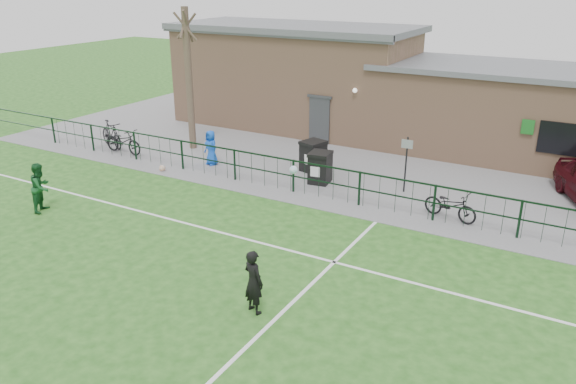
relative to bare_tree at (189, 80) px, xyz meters
The scene contains 18 objects.
ground 13.54m from the bare_tree, 52.70° to the right, with size 90.00×90.00×0.00m, color #215418.
paving_strip 9.05m from the bare_tree, 20.56° to the left, with size 34.00×13.00×0.02m, color slate.
pitch_line_touch 8.96m from the bare_tree, 18.65° to the right, with size 28.00×0.10×0.01m, color white.
pitch_line_mid 10.73m from the bare_tree, 39.09° to the right, with size 28.00×0.10×0.01m, color white.
pitch_line_perp 14.81m from the bare_tree, 46.40° to the right, with size 0.10×16.00×0.01m, color white.
perimeter_fence 8.72m from the bare_tree, 17.35° to the right, with size 28.00×0.10×1.20m, color black.
bare_tree is the anchor object (origin of this frame).
wheelie_bin_left 6.52m from the bare_tree, ahead, with size 0.74×0.84×1.11m, color black.
wheelie_bin_right 7.41m from the bare_tree, ahead, with size 0.71×0.81×1.08m, color black.
sign_post 10.12m from the bare_tree, ahead, with size 0.06×0.06×2.00m, color black.
bicycle_b 4.33m from the bare_tree, 152.00° to the right, with size 0.56×1.97×1.18m, color black.
bicycle_c 3.84m from the bare_tree, 134.55° to the right, with size 0.70×2.01×1.06m, color black.
bicycle_e 12.37m from the bare_tree, 10.18° to the right, with size 0.62×1.77×0.93m, color black.
spectator_child 3.45m from the bare_tree, 34.60° to the right, with size 0.69×0.45×1.41m, color blue.
goalkeeper_kick 13.49m from the bare_tree, 45.12° to the right, with size 1.15×3.47×2.49m.
outfield_player 8.28m from the bare_tree, 88.22° to the right, with size 0.79×0.61×1.62m, color #165024.
ball_ground 4.32m from the bare_tree, 73.08° to the right, with size 0.24×0.24×0.24m, color silver.
clubhouse 9.34m from the bare_tree, 40.12° to the left, with size 24.25×5.40×4.96m.
Camera 1 is at (7.54, -8.18, 7.19)m, focal length 35.00 mm.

